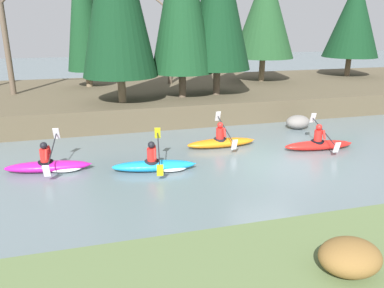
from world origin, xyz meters
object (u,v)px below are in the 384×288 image
at_px(kayaker_trailing, 157,165).
at_px(kayaker_far_back, 52,165).
at_px(boulder_midstream, 298,122).
at_px(kayaker_middle, 222,142).
at_px(kayaker_lead, 319,144).

distance_m(kayaker_trailing, kayaker_far_back, 3.44).
bearing_deg(boulder_midstream, kayaker_trailing, -154.67).
relative_size(kayaker_middle, boulder_midstream, 2.52).
xyz_separation_m(kayaker_middle, boulder_midstream, (4.24, 1.61, 0.09)).
bearing_deg(kayaker_middle, kayaker_far_back, -171.67).
bearing_deg(kayaker_far_back, kayaker_lead, 4.45).
distance_m(kayaker_lead, kayaker_far_back, 9.67).
bearing_deg(boulder_midstream, kayaker_far_back, -166.43).
bearing_deg(kayaker_trailing, kayaker_far_back, 174.23).
distance_m(kayaker_far_back, boulder_midstream, 10.72).
xyz_separation_m(kayaker_trailing, boulder_midstream, (7.09, 3.35, 0.11)).
xyz_separation_m(kayaker_lead, kayaker_far_back, (-9.67, 0.34, -0.02)).
bearing_deg(boulder_midstream, kayaker_middle, -159.21).
height_order(kayaker_lead, boulder_midstream, kayaker_lead).
relative_size(kayaker_far_back, boulder_midstream, 2.55).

